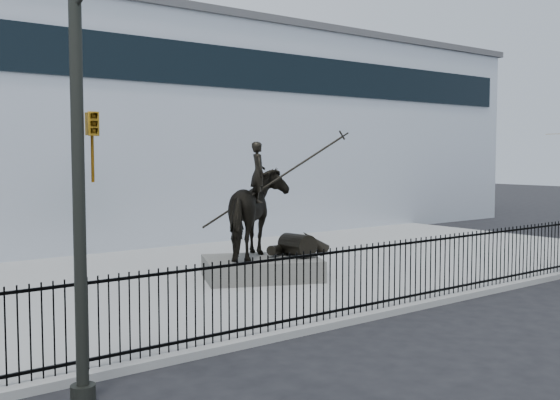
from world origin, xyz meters
TOP-DOWN VIEW (x-y plane):
  - ground at (0.00, 0.00)m, footprint 120.00×120.00m
  - plaza at (0.00, 7.00)m, footprint 30.00×12.00m
  - building at (0.00, 20.00)m, footprint 44.00×14.00m
  - picket_fence at (0.00, 1.25)m, footprint 22.10×0.10m
  - statue_plinth at (0.23, 5.72)m, footprint 3.71×3.23m
  - equestrian_statue at (0.29, 5.70)m, footprint 3.66×3.11m
  - traffic_signal_left at (-6.75, -0.62)m, footprint 1.52×4.84m

SIDE VIEW (x-z plane):
  - ground at x=0.00m, z-range 0.00..0.00m
  - plaza at x=0.00m, z-range 0.00..0.15m
  - statue_plinth at x=0.23m, z-range 0.15..0.73m
  - picket_fence at x=0.00m, z-range 0.15..1.65m
  - equestrian_statue at x=0.29m, z-range 0.27..3.64m
  - traffic_signal_left at x=-6.75m, z-range 0.53..7.53m
  - building at x=0.00m, z-range 0.00..9.00m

